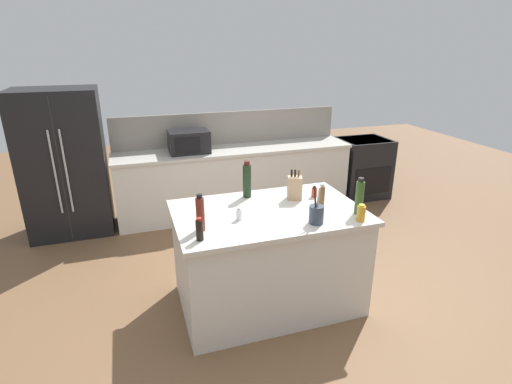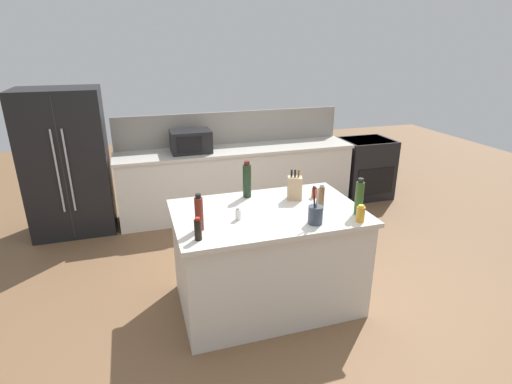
# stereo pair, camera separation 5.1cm
# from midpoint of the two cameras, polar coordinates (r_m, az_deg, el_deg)

# --- Properties ---
(ground_plane) EXTENTS (14.00, 14.00, 0.00)m
(ground_plane) POSITION_cam_midpoint_polar(r_m,az_deg,el_deg) (3.97, 1.25, -15.24)
(ground_plane) COLOR brown
(back_counter_run) EXTENTS (3.32, 0.66, 0.94)m
(back_counter_run) POSITION_cam_midpoint_polar(r_m,az_deg,el_deg) (5.72, -3.19, 1.68)
(back_counter_run) COLOR beige
(back_counter_run) RESTS_ON ground_plane
(wall_backsplash) EXTENTS (3.28, 0.03, 0.46)m
(wall_backsplash) POSITION_cam_midpoint_polar(r_m,az_deg,el_deg) (5.83, -4.15, 9.14)
(wall_backsplash) COLOR gray
(wall_backsplash) RESTS_ON back_counter_run
(kitchen_island) EXTENTS (1.65, 1.06, 0.94)m
(kitchen_island) POSITION_cam_midpoint_polar(r_m,az_deg,el_deg) (3.71, 1.31, -9.33)
(kitchen_island) COLOR beige
(kitchen_island) RESTS_ON ground_plane
(refrigerator) EXTENTS (0.97, 0.75, 1.82)m
(refrigerator) POSITION_cam_midpoint_polar(r_m,az_deg,el_deg) (5.52, -25.92, 3.68)
(refrigerator) COLOR black
(refrigerator) RESTS_ON ground_plane
(range_oven) EXTENTS (0.76, 0.65, 0.92)m
(range_oven) POSITION_cam_midpoint_polar(r_m,az_deg,el_deg) (6.54, 14.70, 3.43)
(range_oven) COLOR black
(range_oven) RESTS_ON ground_plane
(microwave) EXTENTS (0.53, 0.39, 0.29)m
(microwave) POSITION_cam_midpoint_polar(r_m,az_deg,el_deg) (5.42, -9.84, 7.12)
(microwave) COLOR black
(microwave) RESTS_ON back_counter_run
(knife_block) EXTENTS (0.15, 0.13, 0.29)m
(knife_block) POSITION_cam_midpoint_polar(r_m,az_deg,el_deg) (3.73, 5.15, 0.60)
(knife_block) COLOR tan
(knife_block) RESTS_ON kitchen_island
(utensil_crock) EXTENTS (0.12, 0.12, 0.32)m
(utensil_crock) POSITION_cam_midpoint_polar(r_m,az_deg,el_deg) (3.27, 8.18, -3.10)
(utensil_crock) COLOR #333D4C
(utensil_crock) RESTS_ON kitchen_island
(olive_oil_bottle) EXTENTS (0.07, 0.07, 0.32)m
(olive_oil_bottle) POSITION_cam_midpoint_polar(r_m,az_deg,el_deg) (3.50, 14.16, -0.68)
(olive_oil_bottle) COLOR #2D4C1E
(olive_oil_bottle) RESTS_ON kitchen_island
(soy_sauce_bottle) EXTENTS (0.06, 0.06, 0.18)m
(soy_sauce_bottle) POSITION_cam_midpoint_polar(r_m,az_deg,el_deg) (3.00, -8.56, -5.35)
(soy_sauce_bottle) COLOR black
(soy_sauce_bottle) RESTS_ON kitchen_island
(salt_shaker) EXTENTS (0.05, 0.05, 0.11)m
(salt_shaker) POSITION_cam_midpoint_polar(r_m,az_deg,el_deg) (3.31, -2.89, -3.18)
(salt_shaker) COLOR silver
(salt_shaker) RESTS_ON kitchen_island
(pepper_grinder) EXTENTS (0.05, 0.05, 0.24)m
(pepper_grinder) POSITION_cam_midpoint_polar(r_m,az_deg,el_deg) (3.52, 8.92, -0.80)
(pepper_grinder) COLOR brown
(pepper_grinder) RESTS_ON kitchen_island
(vinegar_bottle) EXTENTS (0.07, 0.07, 0.30)m
(vinegar_bottle) POSITION_cam_midpoint_polar(r_m,az_deg,el_deg) (3.13, -8.43, -3.05)
(vinegar_bottle) COLOR maroon
(vinegar_bottle) RESTS_ON kitchen_island
(honey_jar) EXTENTS (0.07, 0.07, 0.14)m
(honey_jar) POSITION_cam_midpoint_polar(r_m,az_deg,el_deg) (3.39, 14.36, -2.95)
(honey_jar) COLOR gold
(honey_jar) RESTS_ON kitchen_island
(spice_jar_paprika) EXTENTS (0.05, 0.05, 0.10)m
(spice_jar_paprika) POSITION_cam_midpoint_polar(r_m,az_deg,el_deg) (3.83, 7.94, -0.02)
(spice_jar_paprika) COLOR #B73D1E
(spice_jar_paprika) RESTS_ON kitchen_island
(wine_bottle) EXTENTS (0.08, 0.08, 0.35)m
(wine_bottle) POSITION_cam_midpoint_polar(r_m,az_deg,el_deg) (3.76, -1.69, 1.69)
(wine_bottle) COLOR black
(wine_bottle) RESTS_ON kitchen_island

